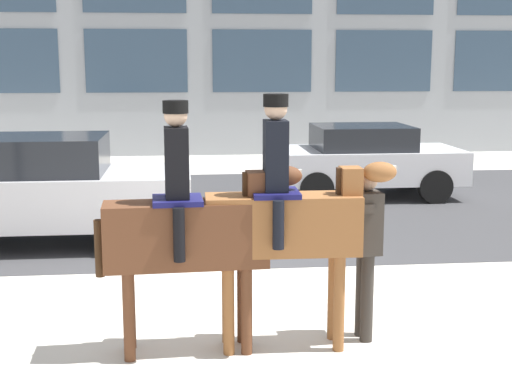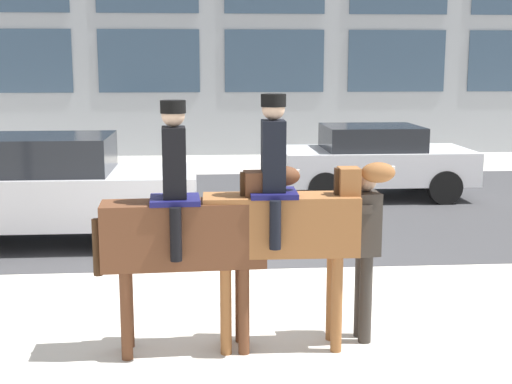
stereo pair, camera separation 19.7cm
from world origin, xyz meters
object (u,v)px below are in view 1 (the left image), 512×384
Objects in this scene: street_car_near_lane at (34,189)px; street_car_far_lane at (365,159)px; mounted_horse_lead at (189,227)px; pedestrian_bystander at (365,241)px; mounted_horse_companion at (286,218)px.

street_car_near_lane reaches higher than street_car_far_lane.
street_car_near_lane is 1.22× the size of street_car_far_lane.
mounted_horse_lead is 8.75m from street_car_far_lane.
street_car_far_lane is (2.00, 7.75, -0.24)m from pedestrian_bystander.
mounted_horse_companion is at bearing -1.39° from mounted_horse_lead.
mounted_horse_companion reaches higher than street_car_far_lane.
street_car_far_lane is (2.82, 7.87, -0.52)m from mounted_horse_companion.
mounted_horse_companion is 0.87m from pedestrian_bystander.
mounted_horse_companion reaches higher than street_car_near_lane.
mounted_horse_companion is 1.44× the size of pedestrian_bystander.
mounted_horse_companion is at bearing -53.37° from street_car_near_lane.
mounted_horse_companion is at bearing 3.50° from pedestrian_bystander.
pedestrian_bystander is at bearing 1.90° from mounted_horse_lead.
street_car_far_lane is at bearing 61.95° from mounted_horse_lead.
street_car_near_lane is 7.01m from street_car_far_lane.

